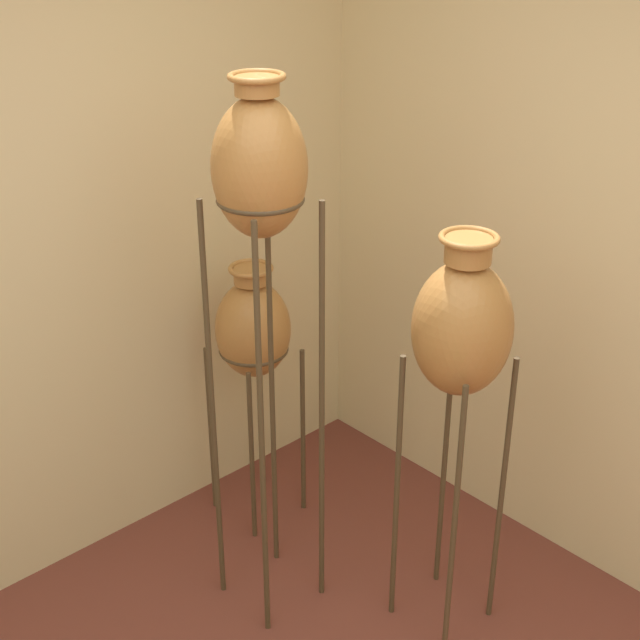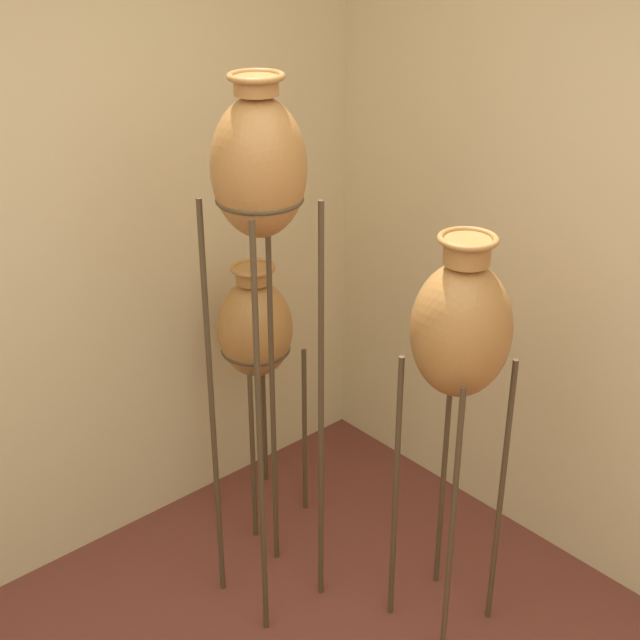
# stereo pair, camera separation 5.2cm
# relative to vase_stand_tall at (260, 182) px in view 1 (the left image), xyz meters

# --- Properties ---
(vase_stand_tall) EXTENTS (0.30, 0.30, 1.97)m
(vase_stand_tall) POSITION_rel_vase_stand_tall_xyz_m (0.00, 0.00, 0.00)
(vase_stand_tall) COLOR #473823
(vase_stand_tall) RESTS_ON ground_plane
(vase_stand_medium) EXTENTS (0.32, 0.32, 1.51)m
(vase_stand_medium) POSITION_rel_vase_stand_tall_xyz_m (0.39, -0.52, -0.46)
(vase_stand_medium) COLOR #473823
(vase_stand_medium) RESTS_ON ground_plane
(vase_stand_short) EXTENTS (0.30, 0.30, 1.15)m
(vase_stand_short) POSITION_rel_vase_stand_tall_xyz_m (0.29, 0.44, -0.77)
(vase_stand_short) COLOR #473823
(vase_stand_short) RESTS_ON ground_plane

